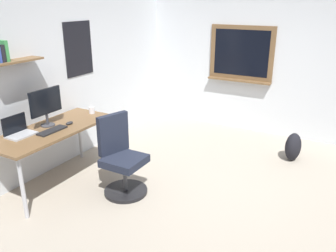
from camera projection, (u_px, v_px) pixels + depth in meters
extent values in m
plane|color=#9E9384|center=(228.00, 201.00, 4.00)|extent=(5.20, 5.20, 0.00)
cube|color=silver|center=(62.00, 70.00, 4.68)|extent=(5.00, 0.10, 2.60)
cube|color=brown|center=(14.00, 61.00, 3.84)|extent=(0.68, 0.20, 0.02)
cube|color=black|center=(79.00, 49.00, 4.80)|extent=(0.52, 0.01, 0.74)
cube|color=black|center=(0.00, 53.00, 3.70)|extent=(0.04, 0.14, 0.18)
cube|color=#3D934C|center=(3.00, 51.00, 3.73)|extent=(0.04, 0.14, 0.23)
cube|color=silver|center=(286.00, 59.00, 5.56)|extent=(0.10, 5.00, 2.60)
cube|color=brown|center=(241.00, 53.00, 5.82)|extent=(0.04, 1.10, 0.90)
cube|color=black|center=(241.00, 53.00, 5.81)|extent=(0.01, 0.94, 0.76)
cube|color=brown|center=(239.00, 80.00, 5.94)|extent=(0.12, 1.10, 0.03)
cube|color=brown|center=(53.00, 129.00, 4.16)|extent=(1.55, 0.66, 0.03)
cylinder|color=#B7B7BC|center=(23.00, 189.00, 3.58)|extent=(0.04, 0.04, 0.71)
cylinder|color=#B7B7BC|center=(109.00, 142.00, 4.75)|extent=(0.04, 0.04, 0.71)
cylinder|color=#B7B7BC|center=(80.00, 135.00, 5.00)|extent=(0.04, 0.04, 0.71)
cylinder|color=black|center=(126.00, 191.00, 4.17)|extent=(0.52, 0.52, 0.04)
cylinder|color=#4C4C51|center=(125.00, 177.00, 4.11)|extent=(0.05, 0.05, 0.34)
cube|color=#1E2333|center=(124.00, 161.00, 4.03)|extent=(0.44, 0.44, 0.09)
cube|color=#1E2333|center=(113.00, 134.00, 4.07)|extent=(0.40, 0.18, 0.48)
cube|color=#ADAFB5|center=(22.00, 135.00, 3.92)|extent=(0.31, 0.21, 0.02)
cube|color=black|center=(14.00, 124.00, 3.93)|extent=(0.31, 0.01, 0.21)
cylinder|color=#38383D|center=(48.00, 125.00, 4.24)|extent=(0.17, 0.17, 0.01)
cylinder|color=#38383D|center=(47.00, 119.00, 4.21)|extent=(0.03, 0.03, 0.14)
cube|color=black|center=(46.00, 101.00, 4.13)|extent=(0.46, 0.02, 0.31)
cube|color=black|center=(52.00, 131.00, 4.05)|extent=(0.37, 0.13, 0.02)
ellipsoid|color=#262628|center=(69.00, 123.00, 4.28)|extent=(0.10, 0.06, 0.03)
cylinder|color=silver|center=(92.00, 110.00, 4.68)|extent=(0.08, 0.08, 0.09)
ellipsoid|color=black|center=(293.00, 147.00, 4.97)|extent=(0.32, 0.22, 0.41)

